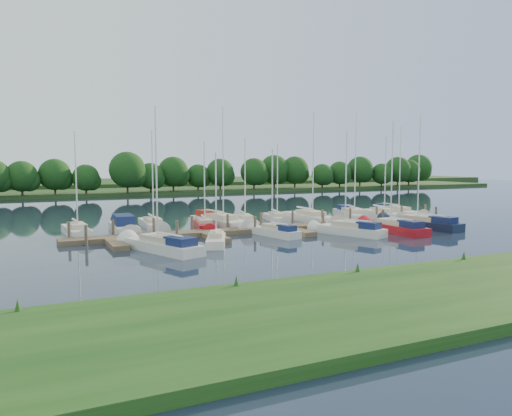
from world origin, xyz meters
name	(u,v)px	position (x,y,z in m)	size (l,w,h in m)	color
ground	(331,242)	(0.00, 0.00, 0.00)	(260.00, 260.00, 0.00)	#182131
near_bank	(506,283)	(0.00, -16.00, 0.25)	(90.00, 10.00, 0.50)	#164012
dock	(287,229)	(0.00, 7.31, 0.20)	(40.00, 6.00, 0.40)	brown
mooring_pilings	(281,223)	(0.00, 8.43, 0.60)	(38.24, 2.84, 2.00)	#473D33
far_shore	(135,190)	(0.00, 75.00, 0.30)	(180.00, 30.00, 0.60)	#1E3C17
distant_hill	(115,183)	(0.00, 100.00, 0.70)	(220.00, 40.00, 1.40)	#324E22
treeline	(164,173)	(2.94, 61.86, 4.21)	(145.54, 9.80, 8.27)	#38281C
sailboat_n_0	(77,232)	(-18.07, 12.52, 0.28)	(2.12, 7.33, 9.43)	silver
motorboat	(124,228)	(-13.98, 12.82, 0.39)	(2.27, 7.12, 2.00)	silver
sailboat_n_2	(153,225)	(-10.77, 14.95, 0.27)	(2.26, 7.78, 9.79)	silver
sailboat_n_3	(205,226)	(-6.50, 11.96, 0.27)	(2.74, 6.83, 8.66)	#A90F18
sailboat_n_4	(221,223)	(-4.41, 13.01, 0.34)	(3.62, 9.71, 12.26)	silver
sailboat_n_5	(245,221)	(-1.47, 13.71, 0.27)	(3.07, 7.31, 9.23)	silver
sailboat_n_6	(277,219)	(2.56, 14.23, 0.27)	(2.80, 6.84, 8.69)	silver
sailboat_n_7	(311,219)	(5.81, 12.42, 0.28)	(2.27, 9.45, 12.05)	silver
sailboat_n_8	(353,215)	(11.95, 13.24, 0.32)	(4.88, 9.82, 12.38)	silver
sailboat_n_9	(383,215)	(15.41, 12.20, 0.28)	(2.96, 7.66, 9.78)	silver
sailboat_n_10	(396,213)	(18.34, 13.32, 0.32)	(2.30, 8.61, 10.94)	silver
sailboat_s_0	(161,247)	(-13.40, 1.85, 0.33)	(4.36, 8.43, 10.85)	silver
sailboat_s_1	(216,241)	(-8.76, 2.89, 0.28)	(3.18, 5.64, 7.53)	silver
sailboat_s_2	(275,233)	(-2.60, 4.79, 0.32)	(2.44, 6.09, 7.89)	silver
sailboat_s_3	(349,231)	(3.72, 2.68, 0.34)	(3.92, 7.25, 9.56)	silver
sailboat_s_4	(394,229)	(8.40, 2.29, 0.33)	(1.95, 8.15, 10.53)	#A90F18
sailboat_s_5	(421,224)	(12.85, 3.47, 0.33)	(3.45, 8.94, 11.31)	#0F1C32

